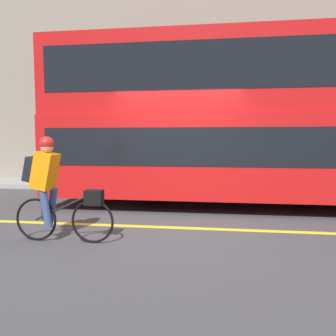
{
  "coord_description": "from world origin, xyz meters",
  "views": [
    {
      "loc": [
        0.7,
        -5.46,
        1.52
      ],
      "look_at": [
        -0.12,
        0.47,
        1.0
      ],
      "focal_mm": 35.0,
      "sensor_mm": 36.0,
      "label": 1
    }
  ],
  "objects": [
    {
      "name": "ground_plane",
      "position": [
        0.0,
        0.0,
        0.0
      ],
      "size": [
        80.0,
        80.0,
        0.0
      ],
      "primitive_type": "plane",
      "color": "#424244"
    },
    {
      "name": "cyclist_on_bike",
      "position": [
        -1.65,
        -0.94,
        0.85
      ],
      "size": [
        1.53,
        0.32,
        1.57
      ],
      "color": "black",
      "rests_on": "ground_plane"
    },
    {
      "name": "trash_bin",
      "position": [
        2.16,
        4.59,
        0.6
      ],
      "size": [
        0.46,
        0.46,
        0.92
      ],
      "color": "#262628",
      "rests_on": "sidewalk_curb"
    },
    {
      "name": "sidewalk_curb",
      "position": [
        0.0,
        4.67,
        0.07
      ],
      "size": [
        60.0,
        1.73,
        0.14
      ],
      "color": "gray",
      "rests_on": "ground_plane"
    },
    {
      "name": "bus",
      "position": [
        2.42,
        2.19,
        2.06
      ],
      "size": [
        10.81,
        2.49,
        3.71
      ],
      "color": "black",
      "rests_on": "ground_plane"
    },
    {
      "name": "road_center_line",
      "position": [
        0.0,
        0.05,
        0.0
      ],
      "size": [
        50.0,
        0.14,
        0.01
      ],
      "primitive_type": "cube",
      "color": "yellow",
      "rests_on": "ground_plane"
    },
    {
      "name": "building_facade",
      "position": [
        0.0,
        5.69,
        4.79
      ],
      "size": [
        60.0,
        0.3,
        9.58
      ],
      "color": "gray",
      "rests_on": "ground_plane"
    },
    {
      "name": "street_sign_post",
      "position": [
        -4.74,
        4.58,
        1.4
      ],
      "size": [
        0.36,
        0.09,
        2.24
      ],
      "color": "#59595B",
      "rests_on": "sidewalk_curb"
    }
  ]
}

